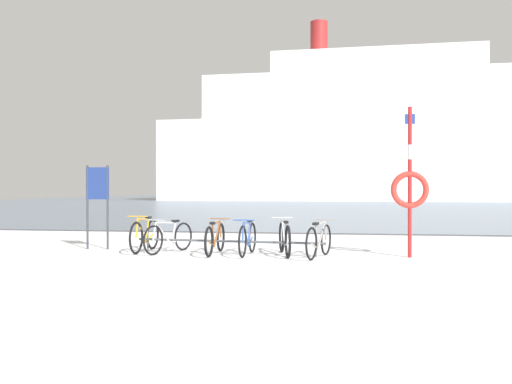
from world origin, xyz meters
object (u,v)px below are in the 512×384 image
object	(u,v)px
bicycle_5	(319,240)
info_sign	(98,192)
bicycle_0	(145,235)
rescue_post	(410,186)
bicycle_1	(169,237)
bicycle_3	(248,238)
ferry_ship	(383,140)
bicycle_4	(285,238)
bicycle_2	(215,238)

from	to	relation	value
bicycle_5	info_sign	xyz separation A→B (m)	(-5.19, 0.76, 0.98)
bicycle_0	rescue_post	size ratio (longest dim) A/B	0.54
bicycle_1	info_sign	xyz separation A→B (m)	(-1.87, 0.42, 0.99)
bicycle_5	rescue_post	xyz separation A→B (m)	(1.85, 0.32, 1.11)
bicycle_0	bicycle_1	xyz separation A→B (m)	(0.59, -0.10, -0.03)
bicycle_0	bicycle_3	world-z (taller)	bicycle_0
bicycle_0	ferry_ship	xyz separation A→B (m)	(9.02, 53.43, 6.71)
bicycle_0	bicycle_4	world-z (taller)	bicycle_0
bicycle_1	bicycle_4	world-z (taller)	bicycle_4
bicycle_5	bicycle_0	bearing A→B (deg)	173.57
bicycle_3	bicycle_4	xyz separation A→B (m)	(0.78, 0.11, 0.00)
bicycle_3	bicycle_2	bearing A→B (deg)	177.59
ferry_ship	bicycle_2	bearing A→B (deg)	-97.80
bicycle_3	ferry_ship	size ratio (longest dim) A/B	0.03
bicycle_2	bicycle_3	size ratio (longest dim) A/B	1.05
ferry_ship	bicycle_1	bearing A→B (deg)	-98.95
bicycle_5	ferry_ship	world-z (taller)	ferry_ship
bicycle_0	info_sign	xyz separation A→B (m)	(-1.27, 0.32, 0.96)
bicycle_4	info_sign	size ratio (longest dim) A/B	0.85
bicycle_0	bicycle_5	size ratio (longest dim) A/B	1.06
bicycle_0	bicycle_5	distance (m)	3.94
rescue_post	bicycle_5	bearing A→B (deg)	-170.05
bicycle_4	info_sign	bearing A→B (deg)	174.10
bicycle_2	bicycle_1	bearing A→B (deg)	173.77
info_sign	bicycle_0	bearing A→B (deg)	-14.06
bicycle_3	ferry_ship	world-z (taller)	ferry_ship
info_sign	ferry_ship	bearing A→B (deg)	79.03
ferry_ship	bicycle_5	bearing A→B (deg)	-95.42
bicycle_3	rescue_post	size ratio (longest dim) A/B	0.53
bicycle_2	bicycle_5	distance (m)	2.25
bicycle_1	ferry_ship	distance (m)	54.61
ferry_ship	info_sign	bearing A→B (deg)	-100.97
rescue_post	bicycle_2	bearing A→B (deg)	-178.55
bicycle_1	bicycle_5	size ratio (longest dim) A/B	1.02
bicycle_0	rescue_post	world-z (taller)	rescue_post
bicycle_1	bicycle_4	distance (m)	2.58
bicycle_2	bicycle_3	bearing A→B (deg)	-2.41
bicycle_1	rescue_post	distance (m)	5.29
bicycle_4	ferry_ship	distance (m)	54.30
bicycle_3	info_sign	xyz separation A→B (m)	(-3.66, 0.57, 0.98)
bicycle_3	rescue_post	world-z (taller)	rescue_post
rescue_post	bicycle_4	bearing A→B (deg)	-179.49
bicycle_3	bicycle_5	distance (m)	1.54
bicycle_1	bicycle_3	size ratio (longest dim) A/B	0.99
bicycle_1	bicycle_3	world-z (taller)	bicycle_3
bicycle_3	ferry_ship	distance (m)	54.50
bicycle_1	bicycle_5	xyz separation A→B (m)	(3.32, -0.34, 0.01)
ferry_ship	bicycle_0	bearing A→B (deg)	-99.59
bicycle_1	bicycle_5	world-z (taller)	bicycle_5
info_sign	ferry_ship	size ratio (longest dim) A/B	0.04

